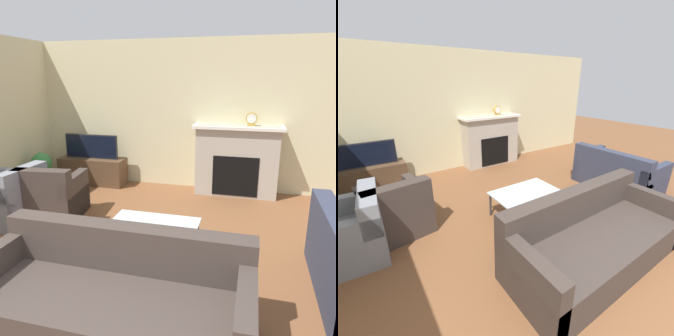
# 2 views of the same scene
# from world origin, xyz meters

# --- Properties ---
(ground_plane) EXTENTS (20.00, 20.00, 0.00)m
(ground_plane) POSITION_xyz_m (0.00, 0.00, 0.00)
(ground_plane) COLOR brown
(wall_back) EXTENTS (8.78, 0.06, 2.70)m
(wall_back) POSITION_xyz_m (0.00, 4.82, 1.35)
(wall_back) COLOR beige
(wall_back) RESTS_ON ground_plane
(fireplace) EXTENTS (1.52, 0.49, 1.24)m
(fireplace) POSITION_xyz_m (0.92, 4.57, 0.65)
(fireplace) COLOR #B2A899
(fireplace) RESTS_ON ground_plane
(tv_stand) EXTENTS (1.30, 0.45, 0.51)m
(tv_stand) POSITION_xyz_m (-1.83, 4.49, 0.26)
(tv_stand) COLOR brown
(tv_stand) RESTS_ON ground_plane
(tv) EXTENTS (1.07, 0.06, 0.46)m
(tv) POSITION_xyz_m (-1.83, 4.49, 0.74)
(tv) COLOR #232328
(tv) RESTS_ON tv_stand
(couch_sectional) EXTENTS (2.21, 0.90, 0.82)m
(couch_sectional) POSITION_xyz_m (0.17, 0.93, 0.29)
(couch_sectional) COLOR #3D332D
(couch_sectional) RESTS_ON ground_plane
(couch_loveseat) EXTENTS (0.89, 1.51, 0.82)m
(couch_loveseat) POSITION_xyz_m (2.26, 1.92, 0.29)
(couch_loveseat) COLOR #33384C
(couch_loveseat) RESTS_ON ground_plane
(armchair_by_window) EXTENTS (0.92, 0.90, 0.82)m
(armchair_by_window) POSITION_xyz_m (-2.21, 2.60, 0.30)
(armchair_by_window) COLOR gray
(armchair_by_window) RESTS_ON ground_plane
(armchair_accent) EXTENTS (0.91, 0.93, 0.82)m
(armchair_accent) POSITION_xyz_m (-1.63, 2.82, 0.30)
(armchair_accent) COLOR #3D332D
(armchair_accent) RESTS_ON ground_plane
(coffee_table) EXTENTS (1.03, 0.65, 0.41)m
(coffee_table) POSITION_xyz_m (0.13, 2.15, 0.37)
(coffee_table) COLOR #333338
(coffee_table) RESTS_ON ground_plane
(mantel_clock) EXTENTS (0.19, 0.07, 0.22)m
(mantel_clock) POSITION_xyz_m (1.13, 4.58, 1.35)
(mantel_clock) COLOR #B79338
(mantel_clock) RESTS_ON fireplace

